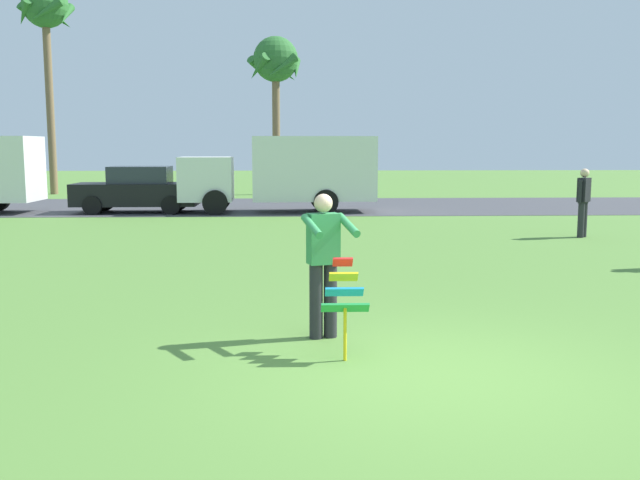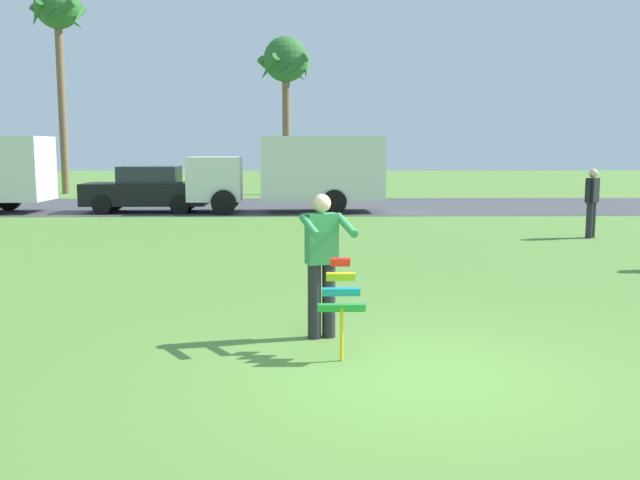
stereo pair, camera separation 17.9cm
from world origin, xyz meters
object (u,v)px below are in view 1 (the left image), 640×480
object	(u,v)px
person_kite_flyer	(324,260)
person_walker_far	(583,200)
kite_held	(344,294)
parked_truck_white_box	(290,172)
parked_car_black	(137,190)
palm_tree_left_near	(46,16)
palm_tree_right_near	(276,65)

from	to	relation	value
person_kite_flyer	person_walker_far	world-z (taller)	same
kite_held	parked_truck_white_box	xyz separation A→B (m)	(-0.65, 16.99, 0.72)
kite_held	parked_car_black	xyz separation A→B (m)	(-5.92, 16.99, 0.08)
person_kite_flyer	parked_truck_white_box	xyz separation A→B (m)	(-0.46, 16.25, 0.46)
palm_tree_left_near	palm_tree_right_near	world-z (taller)	palm_tree_left_near
parked_car_black	palm_tree_right_near	bearing A→B (deg)	63.43
parked_car_black	kite_held	bearing A→B (deg)	-70.79
palm_tree_right_near	parked_truck_white_box	bearing A→B (deg)	-85.82
person_kite_flyer	parked_car_black	bearing A→B (deg)	109.42
person_kite_flyer	person_walker_far	bearing A→B (deg)	52.79
parked_truck_white_box	palm_tree_right_near	size ratio (longest dim) A/B	0.92
parked_car_black	palm_tree_right_near	xyz separation A→B (m)	(4.59, 9.19, 5.26)
parked_truck_white_box	person_walker_far	xyz separation A→B (m)	(7.40, -7.12, -0.48)
parked_truck_white_box	person_walker_far	bearing A→B (deg)	-43.88
kite_held	parked_car_black	world-z (taller)	parked_car_black
palm_tree_right_near	person_walker_far	size ratio (longest dim) A/B	4.26
person_kite_flyer	kite_held	world-z (taller)	person_kite_flyer
parked_truck_white_box	person_walker_far	distance (m)	10.28
kite_held	parked_truck_white_box	world-z (taller)	parked_truck_white_box
parked_car_black	parked_truck_white_box	bearing A→B (deg)	-0.01
parked_car_black	palm_tree_right_near	distance (m)	11.54
person_walker_far	parked_truck_white_box	bearing A→B (deg)	136.12
palm_tree_left_near	person_walker_far	distance (m)	26.31
person_kite_flyer	person_walker_far	distance (m)	11.47
palm_tree_right_near	person_walker_far	distance (m)	18.90
palm_tree_left_near	person_walker_far	world-z (taller)	palm_tree_left_near
parked_truck_white_box	palm_tree_left_near	size ratio (longest dim) A/B	0.69
person_kite_flyer	parked_car_black	world-z (taller)	person_kite_flyer
kite_held	person_walker_far	bearing A→B (deg)	55.65
parked_truck_white_box	palm_tree_right_near	distance (m)	10.31
kite_held	person_walker_far	distance (m)	11.96
palm_tree_right_near	person_walker_far	bearing A→B (deg)	-63.66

